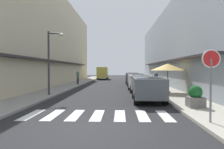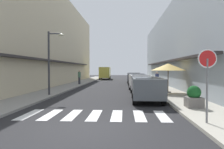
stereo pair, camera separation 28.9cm
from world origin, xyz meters
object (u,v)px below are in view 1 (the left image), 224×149
(planter_corner, at_px, (195,97))
(parked_car_far, at_px, (135,78))
(cafe_umbrella, at_px, (168,67))
(pedestrian_walking_far, at_px, (78,77))
(parked_car_distant, at_px, (132,76))
(parked_car_near, at_px, (148,86))
(street_lamp, at_px, (52,55))
(delivery_van, at_px, (103,72))
(round_street_sign, at_px, (211,67))
(pedestrian_walking_near, at_px, (156,80))
(parked_car_mid, at_px, (139,81))

(planter_corner, bearing_deg, parked_car_far, 98.27)
(cafe_umbrella, bearing_deg, pedestrian_walking_far, 136.36)
(parked_car_distant, distance_m, planter_corner, 20.07)
(parked_car_near, height_order, street_lamp, street_lamp)
(parked_car_near, bearing_deg, street_lamp, 163.03)
(street_lamp, distance_m, cafe_umbrella, 8.98)
(cafe_umbrella, bearing_deg, planter_corner, -90.97)
(delivery_van, xyz_separation_m, street_lamp, (-1.46, -26.30, 1.55))
(parked_car_distant, xyz_separation_m, cafe_umbrella, (2.11, -13.41, 1.22))
(round_street_sign, bearing_deg, planter_corner, 79.78)
(street_lamp, bearing_deg, round_street_sign, -42.96)
(parked_car_distant, bearing_deg, pedestrian_walking_far, -144.87)
(parked_car_distant, height_order, pedestrian_walking_near, pedestrian_walking_near)
(parked_car_near, relative_size, cafe_umbrella, 1.51)
(parked_car_far, bearing_deg, delivery_van, 106.74)
(parked_car_far, distance_m, pedestrian_walking_far, 7.02)
(parked_car_near, distance_m, delivery_van, 28.78)
(parked_car_near, relative_size, pedestrian_walking_near, 2.53)
(parked_car_distant, xyz_separation_m, planter_corner, (1.99, -19.96, -0.32))
(parked_car_near, xyz_separation_m, parked_car_mid, (-0.00, 5.70, -0.00))
(parked_car_near, xyz_separation_m, pedestrian_walking_far, (-6.88, 12.64, 0.11))
(parked_car_far, distance_m, street_lamp, 11.51)
(pedestrian_walking_near, bearing_deg, cafe_umbrella, 55.70)
(parked_car_near, xyz_separation_m, delivery_van, (-5.14, 28.31, 0.48))
(street_lamp, xyz_separation_m, planter_corner, (8.59, -4.50, -2.35))
(parked_car_far, relative_size, pedestrian_walking_near, 2.44)
(parked_car_near, xyz_separation_m, planter_corner, (1.99, -2.49, -0.31))
(round_street_sign, relative_size, pedestrian_walking_far, 1.47)
(delivery_van, height_order, pedestrian_walking_near, delivery_van)
(parked_car_mid, bearing_deg, planter_corner, -76.31)
(parked_car_far, relative_size, cafe_umbrella, 1.45)
(parked_car_near, xyz_separation_m, round_street_sign, (1.45, -5.48, 1.14))
(street_lamp, xyz_separation_m, pedestrian_walking_near, (8.29, 5.01, -1.99))
(delivery_van, distance_m, round_street_sign, 34.44)
(parked_car_distant, relative_size, pedestrian_walking_near, 2.75)
(round_street_sign, xyz_separation_m, planter_corner, (0.54, 3.00, -1.45))
(parked_car_far, height_order, cafe_umbrella, cafe_umbrella)
(parked_car_mid, relative_size, parked_car_far, 1.04)
(cafe_umbrella, distance_m, pedestrian_walking_far, 12.47)
(parked_car_mid, bearing_deg, round_street_sign, -82.60)
(parked_car_near, bearing_deg, parked_car_distant, 90.00)
(parked_car_distant, bearing_deg, cafe_umbrella, -81.08)
(parked_car_far, xyz_separation_m, street_lamp, (-6.60, -9.21, 2.04))
(delivery_van, relative_size, cafe_umbrella, 2.01)
(parked_car_mid, relative_size, pedestrian_walking_near, 2.54)
(parked_car_near, height_order, round_street_sign, round_street_sign)
(street_lamp, bearing_deg, parked_car_near, -16.97)
(street_lamp, relative_size, cafe_umbrella, 1.68)
(parked_car_distant, distance_m, round_street_sign, 23.04)
(pedestrian_walking_near, xyz_separation_m, pedestrian_walking_far, (-8.57, 5.61, 0.06))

